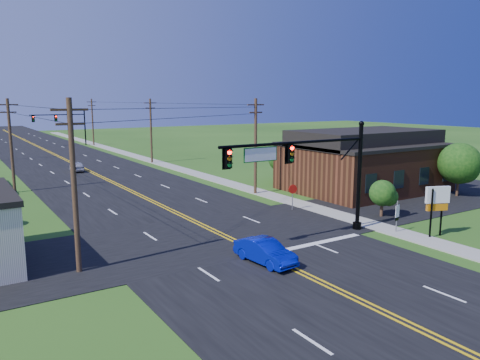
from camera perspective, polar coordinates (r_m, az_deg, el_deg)
ground at (r=22.36m, az=13.25°, el=-13.93°), size 260.00×260.00×0.00m
road_main at (r=66.43m, az=-19.18°, el=1.59°), size 16.00×220.00×0.04m
road_cross at (r=31.35m, az=-2.68°, el=-6.66°), size 70.00×10.00×0.04m
sidewalk at (r=60.44m, az=-7.22°, el=1.31°), size 2.00×160.00×0.08m
signal_mast_main at (r=29.60m, az=8.46°, el=1.64°), size 11.30×0.60×7.48m
signal_mast_far at (r=96.19m, az=-20.94°, el=6.58°), size 10.98×0.60×7.48m
brick_building at (r=47.86m, az=14.79°, el=1.63°), size 14.20×11.20×4.70m
utility_pole_left_a at (r=25.08m, az=-19.58°, el=-0.37°), size 1.80×0.28×9.00m
utility_pole_left_b at (r=49.60m, az=-26.14°, el=3.98°), size 1.80×0.28×9.00m
utility_pole_right_a at (r=43.95m, az=1.91°, el=4.35°), size 1.80×0.28×9.00m
utility_pole_right_b at (r=66.98m, az=-10.79°, el=6.07°), size 1.80×0.28×9.00m
utility_pole_right_c at (r=95.47m, az=-17.53°, el=6.86°), size 1.80×0.28×9.00m
tree_right_front at (r=47.48m, az=25.17°, el=1.85°), size 3.80×3.80×5.00m
tree_right_back at (r=51.02m, az=5.12°, el=2.68°), size 3.00×3.00×4.10m
shrub_corner at (r=37.21m, az=16.97°, el=-1.55°), size 2.00×2.00×2.86m
blue_car at (r=25.91m, az=3.08°, el=-8.76°), size 1.80×4.11×1.31m
distant_car at (r=61.61m, az=-19.27°, el=1.54°), size 1.82×3.77×1.24m
route_sign at (r=33.19m, az=18.60°, el=-3.97°), size 0.54×0.17×2.22m
stop_sign at (r=37.91m, az=6.45°, el=-1.43°), size 0.76×0.20×2.16m
pylon_sign at (r=32.90m, az=22.92°, el=-2.29°), size 1.60×0.82×3.36m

